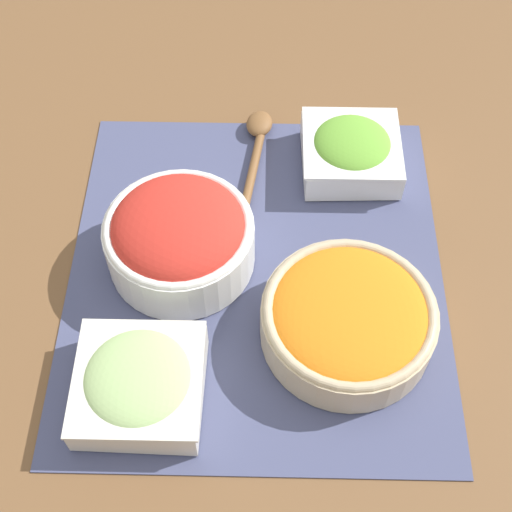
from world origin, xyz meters
name	(u,v)px	position (x,y,z in m)	size (l,w,h in m)	color
ground_plane	(256,272)	(0.00, 0.00, 0.00)	(3.00, 3.00, 0.00)	brown
placemat	(256,271)	(0.00, 0.00, 0.00)	(0.51, 0.45, 0.00)	#474C70
carrot_bowl	(348,318)	(0.09, 0.10, 0.04)	(0.20, 0.20, 0.06)	#C6B28E
tomato_bowl	(179,236)	(-0.02, -0.09, 0.05)	(0.18, 0.18, 0.09)	white
cucumber_bowl	(139,383)	(0.16, -0.12, 0.03)	(0.14, 0.14, 0.05)	silver
lettuce_bowl	(351,150)	(-0.17, 0.12, 0.03)	(0.13, 0.13, 0.06)	white
wooden_spoon	(259,143)	(-0.20, 0.00, 0.01)	(0.20, 0.05, 0.02)	brown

